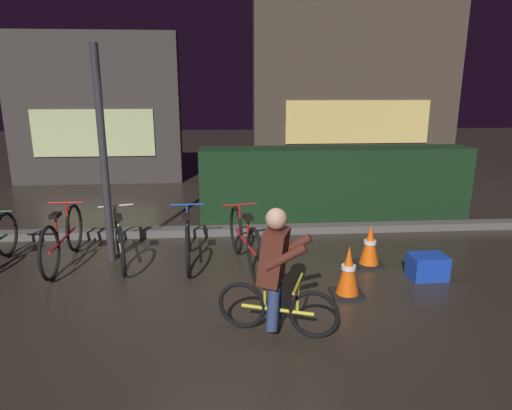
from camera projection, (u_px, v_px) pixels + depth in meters
name	position (u px, v px, depth m)	size (l,w,h in m)	color
ground_plane	(243.00, 295.00, 5.18)	(40.00, 40.00, 0.00)	#2D261E
sidewalk_curb	(236.00, 230.00, 7.28)	(12.00, 0.24, 0.12)	#56544F
hedge_row	(334.00, 182.00, 8.14)	(4.80, 0.70, 1.26)	black
storefront_left	(94.00, 110.00, 10.76)	(4.03, 0.54, 3.52)	#383330
storefront_right	(357.00, 82.00, 11.74)	(5.38, 0.54, 4.85)	#42382D
street_post	(103.00, 158.00, 5.85)	(0.10, 0.10, 2.82)	#2D2D33
parked_bike_left_mid	(63.00, 238.00, 6.00)	(0.46, 1.71, 0.78)	black
parked_bike_center_left	(119.00, 239.00, 6.05)	(0.53, 1.55, 0.74)	black
parked_bike_center_right	(188.00, 238.00, 6.07)	(0.46, 1.61, 0.74)	black
parked_bike_right_mid	(245.00, 240.00, 5.94)	(0.47, 1.66, 0.77)	black
traffic_cone_near	(348.00, 272.00, 5.09)	(0.36, 0.36, 0.59)	black
traffic_cone_far	(370.00, 246.00, 5.96)	(0.36, 0.36, 0.56)	black
blue_crate	(427.00, 267.00, 5.60)	(0.44, 0.32, 0.30)	#193DB7
cyclist	(276.00, 271.00, 4.26)	(1.13, 0.64, 1.25)	black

